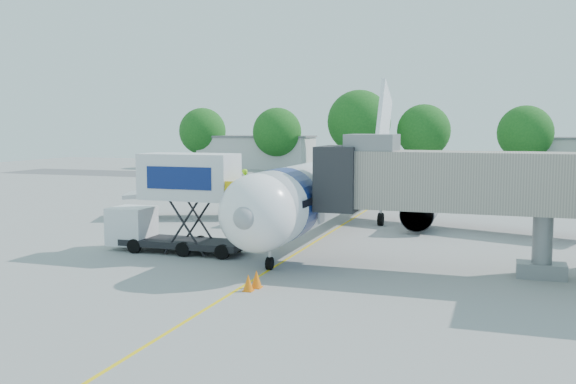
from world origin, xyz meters
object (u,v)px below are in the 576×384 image
(jet_bridge, at_px, (444,182))
(ground_tug, at_px, (129,303))
(aircraft, at_px, (338,185))
(catering_hiloader, at_px, (179,203))

(jet_bridge, relative_size, ground_tug, 3.29)
(aircraft, height_order, catering_hiloader, aircraft)
(aircraft, relative_size, catering_hiloader, 4.44)
(jet_bridge, relative_size, catering_hiloader, 1.64)
(aircraft, height_order, jet_bridge, aircraft)
(catering_hiloader, height_order, ground_tug, catering_hiloader)
(aircraft, bearing_deg, jet_bridge, -54.30)
(catering_hiloader, distance_m, ground_tug, 13.19)
(ground_tug, bearing_deg, catering_hiloader, 88.62)
(aircraft, height_order, ground_tug, aircraft)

